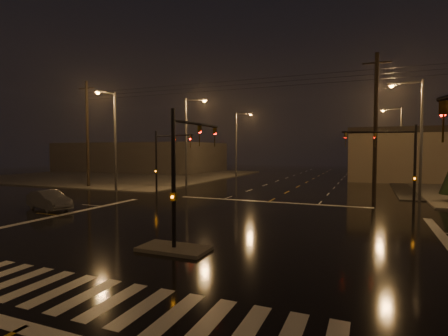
{
  "coord_description": "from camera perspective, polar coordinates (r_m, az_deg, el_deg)",
  "views": [
    {
      "loc": [
        7.59,
        -16.69,
        4.28
      ],
      "look_at": [
        -1.79,
        5.83,
        3.0
      ],
      "focal_mm": 28.0,
      "sensor_mm": 36.0,
      "label": 1
    }
  ],
  "objects": [
    {
      "name": "streetlight_2",
      "position": [
        54.08,
        2.31,
        4.61
      ],
      "size": [
        2.77,
        0.32,
        10.0
      ],
      "color": "#38383A",
      "rests_on": "ground"
    },
    {
      "name": "utility_pole_1",
      "position": [
        30.75,
        23.49,
        6.21
      ],
      "size": [
        2.2,
        0.32,
        12.0
      ],
      "color": "black",
      "rests_on": "ground"
    },
    {
      "name": "median_island",
      "position": [
        15.37,
        -8.16,
        -12.9
      ],
      "size": [
        3.0,
        1.6,
        0.15
      ],
      "primitive_type": "cube",
      "color": "#46443E",
      "rests_on": "ground"
    },
    {
      "name": "crosswalk",
      "position": [
        11.62,
        -21.6,
        -18.79
      ],
      "size": [
        15.0,
        2.6,
        0.01
      ],
      "primitive_type": "cube",
      "color": "beige",
      "rests_on": "ground"
    },
    {
      "name": "signal_mast_median",
      "position": [
        15.6,
        -6.51,
        1.05
      ],
      "size": [
        0.25,
        4.59,
        6.0
      ],
      "color": "black",
      "rests_on": "ground"
    },
    {
      "name": "car_crossing",
      "position": [
        27.94,
        -26.65,
        -4.7
      ],
      "size": [
        4.43,
        2.54,
        1.38
      ],
      "primitive_type": "imported",
      "rotation": [
        0.0,
        0.0,
        1.3
      ],
      "color": "#54575B",
      "rests_on": "ground"
    },
    {
      "name": "streetlight_5",
      "position": [
        36.55,
        -17.67,
        5.25
      ],
      "size": [
        0.32,
        2.77,
        10.0
      ],
      "color": "#38383A",
      "rests_on": "ground"
    },
    {
      "name": "stop_bar_far",
      "position": [
        29.03,
        7.25,
        -5.49
      ],
      "size": [
        16.0,
        0.5,
        0.01
      ],
      "primitive_type": "cube",
      "color": "beige",
      "rests_on": "ground"
    },
    {
      "name": "commercial_block",
      "position": [
        72.53,
        -13.34,
        1.75
      ],
      "size": [
        30.0,
        18.0,
        5.6
      ],
      "primitive_type": "cube",
      "color": "#3A3633",
      "rests_on": "ground"
    },
    {
      "name": "streetlight_4",
      "position": [
        52.83,
        26.6,
        4.34
      ],
      "size": [
        2.77,
        0.32,
        10.0
      ],
      "color": "#38383A",
      "rests_on": "ground"
    },
    {
      "name": "signal_mast_nw",
      "position": [
        31.81,
        -9.88,
        2.08
      ],
      "size": [
        4.84,
        1.86,
        6.0
      ],
      "color": "black",
      "rests_on": "ground"
    },
    {
      "name": "stop_bar_near",
      "position": [
        10.41,
        -29.89,
        -21.65
      ],
      "size": [
        16.0,
        0.5,
        0.01
      ],
      "primitive_type": "cube",
      "color": "beige",
      "rests_on": "ground"
    },
    {
      "name": "ground",
      "position": [
        18.83,
        -1.81,
        -10.14
      ],
      "size": [
        140.0,
        140.0,
        0.0
      ],
      "primitive_type": "plane",
      "color": "black",
      "rests_on": "ground"
    },
    {
      "name": "streetlight_3",
      "position": [
        32.92,
        29.0,
        5.28
      ],
      "size": [
        2.77,
        0.32,
        10.0
      ],
      "color": "#38383A",
      "rests_on": "ground"
    },
    {
      "name": "utility_pole_0",
      "position": [
        42.67,
        -21.4,
        5.28
      ],
      "size": [
        2.2,
        0.32,
        12.0
      ],
      "color": "black",
      "rests_on": "ground"
    },
    {
      "name": "sidewalk_nw",
      "position": [
        60.09,
        -16.17,
        -1.14
      ],
      "size": [
        36.0,
        36.0,
        0.12
      ],
      "primitive_type": "cube",
      "color": "#46443E",
      "rests_on": "ground"
    },
    {
      "name": "signal_mast_ne",
      "position": [
        26.9,
        26.7,
        1.64
      ],
      "size": [
        4.84,
        1.86,
        6.0
      ],
      "color": "black",
      "rests_on": "ground"
    },
    {
      "name": "streetlight_1",
      "position": [
        39.47,
        -5.81,
        5.2
      ],
      "size": [
        2.77,
        0.32,
        10.0
      ],
      "color": "#38383A",
      "rests_on": "ground"
    }
  ]
}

